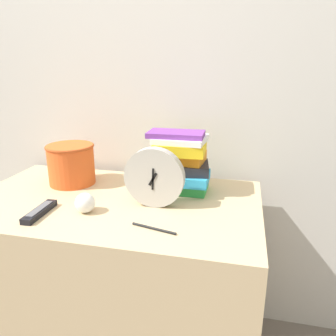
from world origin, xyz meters
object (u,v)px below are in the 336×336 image
object	(u,v)px
basket	(71,163)
tv_remote	(40,211)
pen	(154,228)
desk_clock	(154,178)
book_stack	(179,162)
crumpled_paper_ball	(85,203)

from	to	relation	value
basket	tv_remote	world-z (taller)	basket
basket	pen	bearing A→B (deg)	-35.68
desk_clock	pen	distance (m)	0.21
desk_clock	tv_remote	xyz separation A→B (m)	(-0.36, -0.16, -0.10)
book_stack	tv_remote	xyz separation A→B (m)	(-0.42, -0.33, -0.11)
book_stack	pen	size ratio (longest dim) A/B	1.65
desk_clock	basket	world-z (taller)	desk_clock
desk_clock	crumpled_paper_ball	world-z (taller)	desk_clock
desk_clock	pen	size ratio (longest dim) A/B	1.43
desk_clock	tv_remote	distance (m)	0.41
desk_clock	book_stack	distance (m)	0.18
desk_clock	tv_remote	world-z (taller)	desk_clock
basket	desk_clock	bearing A→B (deg)	-20.26
book_stack	basket	xyz separation A→B (m)	(-0.46, -0.02, -0.03)
pen	tv_remote	bearing A→B (deg)	177.66
crumpled_paper_ball	pen	distance (m)	0.27
desk_clock	crumpled_paper_ball	size ratio (longest dim) A/B	3.13
desk_clock	pen	world-z (taller)	desk_clock
crumpled_paper_ball	pen	bearing A→B (deg)	-14.66
crumpled_paper_ball	tv_remote	bearing A→B (deg)	-160.01
basket	crumpled_paper_ball	xyz separation A→B (m)	(0.19, -0.25, -0.06)
desk_clock	pen	bearing A→B (deg)	-75.49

